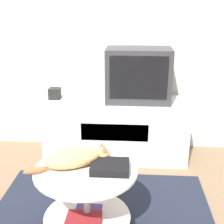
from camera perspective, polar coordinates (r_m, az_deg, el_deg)
The scene contains 7 objects.
wall_back at distance 3.18m, azimuth 0.12°, elevation 15.97°, with size 8.00×0.05×2.60m.
tv_stand at distance 3.11m, azimuth 0.69°, elevation -3.17°, with size 1.39×0.45×0.60m.
tv at distance 2.94m, azimuth 4.84°, elevation 6.72°, with size 0.60×0.35×0.50m.
speaker at distance 3.10m, azimuth -10.43°, elevation 3.36°, with size 0.11×0.11×0.11m.
coffee_table at distance 2.08m, azimuth -4.72°, elevation -14.77°, with size 0.65×0.65×0.49m.
dvd_box at distance 1.95m, azimuth -0.35°, elevation -9.99°, with size 0.24×0.19×0.05m.
cat at distance 2.00m, azimuth -6.79°, elevation -8.41°, with size 0.51×0.32×0.12m.
Camera 1 is at (0.20, -1.73, 1.50)m, focal length 50.00 mm.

